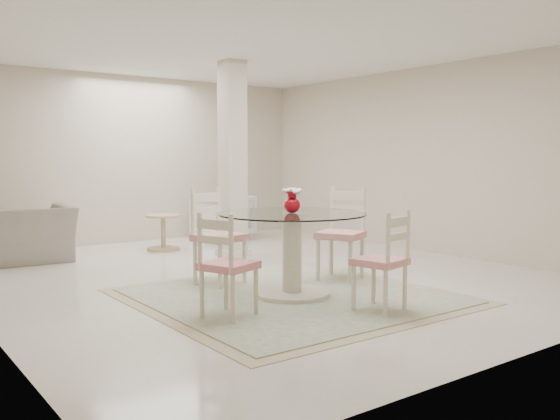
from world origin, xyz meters
TOP-DOWN VIEW (x-y plane):
  - ground at (0.00, 0.00)m, footprint 7.00×7.00m
  - room_shell at (0.00, 0.00)m, footprint 6.02×7.02m
  - column at (0.50, 1.30)m, footprint 0.30×0.30m
  - area_rug at (-0.34, -1.14)m, footprint 2.90×2.90m
  - dining_table at (-0.34, -1.14)m, footprint 1.45×1.45m
  - red_vase at (-0.33, -1.15)m, footprint 0.19×0.18m
  - dining_chair_east at (0.63, -0.82)m, footprint 0.62×0.62m
  - dining_chair_north at (-0.65, -0.17)m, footprint 0.56×0.56m
  - dining_chair_west at (-1.30, -1.46)m, footprint 0.52×0.52m
  - dining_chair_south at (-0.03, -2.11)m, footprint 0.48×0.48m
  - recliner_taupe at (-1.95, 2.52)m, footprint 1.21×1.08m
  - armchair_white at (1.28, 2.88)m, footprint 0.98×0.99m
  - side_table at (-0.06, 2.37)m, footprint 0.51×0.51m

SIDE VIEW (x-z plane):
  - ground at x=0.00m, z-range 0.00..0.00m
  - area_rug at x=-0.34m, z-range 0.00..0.02m
  - side_table at x=-0.06m, z-range -0.02..0.51m
  - recliner_taupe at x=-1.95m, z-range 0.00..0.75m
  - armchair_white at x=1.28m, z-range 0.00..0.76m
  - dining_table at x=-0.34m, z-range 0.01..0.84m
  - dining_chair_south at x=-0.03m, z-range 0.03..1.03m
  - dining_chair_west at x=-1.30m, z-range 0.03..1.03m
  - dining_chair_north at x=-0.65m, z-range 0.03..1.18m
  - dining_chair_east at x=0.63m, z-range 0.03..1.18m
  - red_vase at x=-0.33m, z-range 0.84..1.09m
  - column at x=0.50m, z-range 0.00..2.70m
  - room_shell at x=0.00m, z-range 0.50..3.21m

